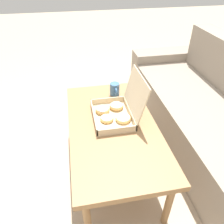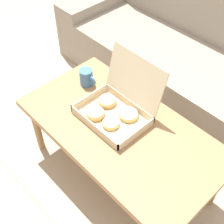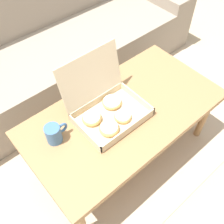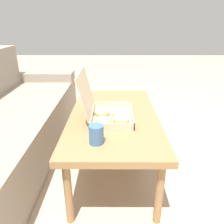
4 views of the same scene
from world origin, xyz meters
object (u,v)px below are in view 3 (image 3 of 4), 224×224
at_px(coffee_table, 124,116).
at_px(pastry_box, 106,108).
at_px(coffee_mug, 54,134).
at_px(couch, 43,55).

height_order(coffee_table, pastry_box, pastry_box).
bearing_deg(coffee_mug, coffee_table, -13.44).
height_order(couch, pastry_box, couch).
bearing_deg(pastry_box, coffee_mug, 171.59).
bearing_deg(pastry_box, couch, 84.01).
xyz_separation_m(couch, pastry_box, (-0.09, -0.87, 0.23)).
relative_size(couch, coffee_mug, 20.67).
bearing_deg(coffee_mug, couch, 64.83).
relative_size(pastry_box, coffee_mug, 3.05).
relative_size(couch, pastry_box, 6.78).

